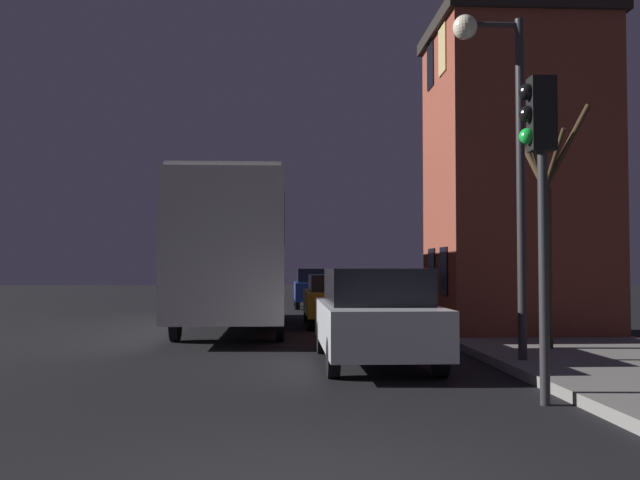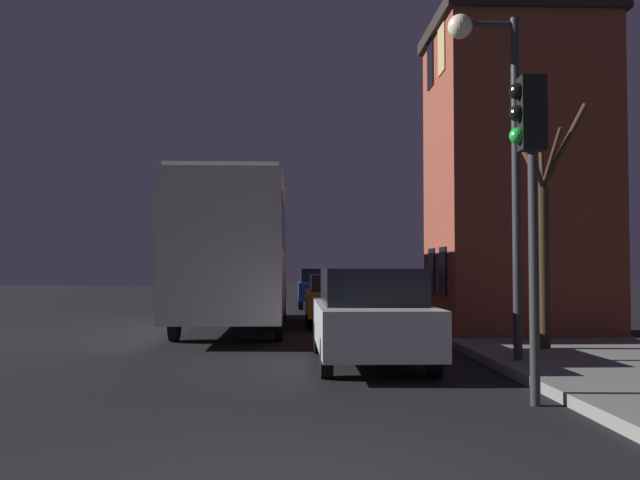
{
  "view_description": "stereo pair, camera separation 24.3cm",
  "coord_description": "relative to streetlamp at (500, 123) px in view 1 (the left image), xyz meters",
  "views": [
    {
      "loc": [
        -0.28,
        -5.27,
        1.65
      ],
      "look_at": [
        0.65,
        12.74,
        2.33
      ],
      "focal_mm": 40.0,
      "sensor_mm": 36.0,
      "label": 1
    },
    {
      "loc": [
        -0.04,
        -5.28,
        1.65
      ],
      "look_at": [
        0.65,
        12.74,
        2.33
      ],
      "focal_mm": 40.0,
      "sensor_mm": 36.0,
      "label": 2
    }
  ],
  "objects": [
    {
      "name": "car_mid_lane",
      "position": [
        -1.97,
        8.69,
        -3.22
      ],
      "size": [
        1.84,
        4.26,
        1.43
      ],
      "color": "olive",
      "rests_on": "ground"
    },
    {
      "name": "bare_tree",
      "position": [
        1.35,
        1.59,
        -1.73
      ],
      "size": [
        1.18,
        1.58,
        4.4
      ],
      "color": "#382819",
      "rests_on": "sidewalk"
    },
    {
      "name": "bus",
      "position": [
        -4.74,
        8.02,
        -1.75
      ],
      "size": [
        2.5,
        10.63,
        3.78
      ],
      "color": "beige",
      "rests_on": "ground"
    },
    {
      "name": "brick_building",
      "position": [
        2.04,
        5.35,
        -0.12
      ],
      "size": [
        4.02,
        3.77,
        7.39
      ],
      "color": "brown",
      "rests_on": "sidewalk"
    },
    {
      "name": "car_near_lane",
      "position": [
        -1.98,
        0.7,
        -3.16
      ],
      "size": [
        1.78,
        4.7,
        1.62
      ],
      "color": "#B7BABF",
      "rests_on": "ground"
    },
    {
      "name": "traffic_light",
      "position": [
        -0.43,
        -2.96,
        -1.14
      ],
      "size": [
        0.43,
        0.24,
        3.94
      ],
      "color": "#28282B",
      "rests_on": "ground"
    },
    {
      "name": "car_far_lane",
      "position": [
        -2.12,
        17.46,
        -3.17
      ],
      "size": [
        1.87,
        3.91,
        1.58
      ],
      "color": "navy",
      "rests_on": "ground"
    },
    {
      "name": "streetlamp",
      "position": [
        0.0,
        0.0,
        0.0
      ],
      "size": [
        1.17,
        0.4,
        5.61
      ],
      "color": "#28282B",
      "rests_on": "sidewalk"
    }
  ]
}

